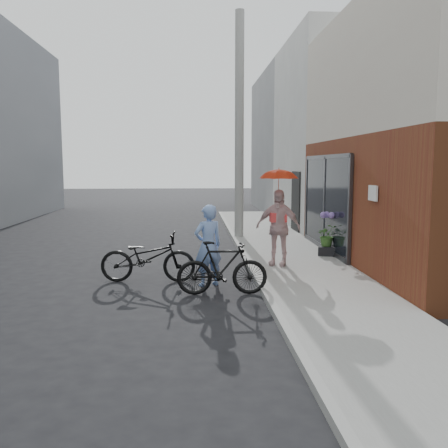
{
  "coord_description": "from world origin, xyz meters",
  "views": [
    {
      "loc": [
        -0.35,
        -8.83,
        2.36
      ],
      "look_at": [
        0.32,
        1.29,
        1.1
      ],
      "focal_mm": 38.0,
      "sensor_mm": 36.0,
      "label": 1
    }
  ],
  "objects": [
    {
      "name": "parasol",
      "position": [
        1.55,
        1.59,
        2.19
      ],
      "size": [
        0.83,
        0.83,
        0.73
      ],
      "primitive_type": "imported",
      "color": "red",
      "rests_on": "kimono_woman"
    },
    {
      "name": "kimono_woman",
      "position": [
        1.55,
        1.59,
        0.98
      ],
      "size": [
        1.09,
        0.78,
        1.71
      ],
      "primitive_type": "imported",
      "rotation": [
        0.0,
        0.0,
        -0.41
      ],
      "color": "beige",
      "rests_on": "sidewalk"
    },
    {
      "name": "bike_left",
      "position": [
        -1.27,
        0.68,
        0.5
      ],
      "size": [
        1.96,
        0.81,
        1.01
      ],
      "primitive_type": "imported",
      "rotation": [
        0.0,
        0.0,
        1.5
      ],
      "color": "black",
      "rests_on": "ground"
    },
    {
      "name": "sidewalk",
      "position": [
        2.1,
        2.0,
        0.06
      ],
      "size": [
        2.2,
        24.0,
        0.12
      ],
      "primitive_type": "cube",
      "color": "gray",
      "rests_on": "ground"
    },
    {
      "name": "east_building_far",
      "position": [
        7.2,
        16.0,
        3.5
      ],
      "size": [
        8.0,
        8.0,
        7.0
      ],
      "primitive_type": "cube",
      "color": "gray",
      "rests_on": "ground"
    },
    {
      "name": "planter",
      "position": [
        3.0,
        2.69,
        0.23
      ],
      "size": [
        0.53,
        0.53,
        0.22
      ],
      "primitive_type": "cube",
      "rotation": [
        0.0,
        0.0,
        -0.3
      ],
      "color": "black",
      "rests_on": "sidewalk"
    },
    {
      "name": "bike_right",
      "position": [
        0.17,
        -0.37,
        0.5
      ],
      "size": [
        1.66,
        0.49,
        1.0
      ],
      "primitive_type": "imported",
      "rotation": [
        0.0,
        0.0,
        1.56
      ],
      "color": "black",
      "rests_on": "ground"
    },
    {
      "name": "plaster_building",
      "position": [
        7.2,
        9.0,
        3.5
      ],
      "size": [
        8.0,
        6.0,
        7.0
      ],
      "primitive_type": "cube",
      "color": "silver",
      "rests_on": "ground"
    },
    {
      "name": "ground",
      "position": [
        0.0,
        0.0,
        0.0
      ],
      "size": [
        80.0,
        80.0,
        0.0
      ],
      "primitive_type": "plane",
      "color": "black",
      "rests_on": "ground"
    },
    {
      "name": "utility_pole",
      "position": [
        1.1,
        6.0,
        3.5
      ],
      "size": [
        0.28,
        0.28,
        7.0
      ],
      "primitive_type": "cylinder",
      "color": "#9E9E99",
      "rests_on": "ground"
    },
    {
      "name": "curb",
      "position": [
        0.94,
        2.0,
        0.06
      ],
      "size": [
        0.12,
        24.0,
        0.12
      ],
      "primitive_type": "cube",
      "color": "#9E9E99",
      "rests_on": "ground"
    },
    {
      "name": "potted_plant",
      "position": [
        3.0,
        2.69,
        0.62
      ],
      "size": [
        0.5,
        0.44,
        0.56
      ],
      "primitive_type": "imported",
      "color": "#3C6829",
      "rests_on": "planter"
    },
    {
      "name": "officer",
      "position": [
        -0.06,
        0.31,
        0.8
      ],
      "size": [
        0.69,
        0.59,
        1.6
      ],
      "primitive_type": "imported",
      "rotation": [
        0.0,
        0.0,
        3.55
      ],
      "color": "#7A9BD9",
      "rests_on": "ground"
    }
  ]
}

